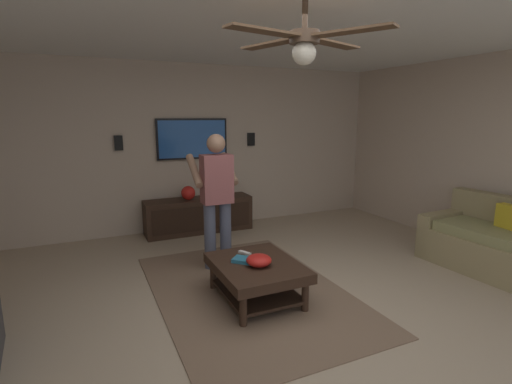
{
  "coord_description": "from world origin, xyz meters",
  "views": [
    {
      "loc": [
        -2.8,
        1.67,
        1.85
      ],
      "look_at": [
        0.81,
        0.02,
        1.06
      ],
      "focal_mm": 26.93,
      "sensor_mm": 36.0,
      "label": 1
    }
  ],
  "objects_px": {
    "couch": "(511,249)",
    "vase_round": "(188,193)",
    "person_standing": "(217,193)",
    "wall_speaker_left": "(251,139)",
    "coffee_table": "(256,272)",
    "ceiling_fan": "(304,42)",
    "remote_white": "(245,253)",
    "tv": "(192,139)",
    "wall_speaker_right": "(119,143)",
    "media_console": "(199,215)",
    "bowl": "(259,260)",
    "book": "(244,260)"
  },
  "relations": [
    {
      "from": "couch",
      "to": "vase_round",
      "type": "bearing_deg",
      "value": -49.66
    },
    {
      "from": "person_standing",
      "to": "wall_speaker_left",
      "type": "height_order",
      "value": "person_standing"
    },
    {
      "from": "coffee_table",
      "to": "ceiling_fan",
      "type": "distance_m",
      "value": 2.26
    },
    {
      "from": "remote_white",
      "to": "vase_round",
      "type": "height_order",
      "value": "vase_round"
    },
    {
      "from": "couch",
      "to": "tv",
      "type": "relative_size",
      "value": 1.69
    },
    {
      "from": "tv",
      "to": "person_standing",
      "type": "relative_size",
      "value": 0.7
    },
    {
      "from": "wall_speaker_right",
      "to": "media_console",
      "type": "bearing_deg",
      "value": -102.71
    },
    {
      "from": "media_console",
      "to": "wall_speaker_right",
      "type": "xyz_separation_m",
      "value": [
        0.25,
        1.13,
        1.17
      ]
    },
    {
      "from": "vase_round",
      "to": "ceiling_fan",
      "type": "xyz_separation_m",
      "value": [
        -3.47,
        0.07,
        1.67
      ]
    },
    {
      "from": "wall_speaker_right",
      "to": "ceiling_fan",
      "type": "height_order",
      "value": "ceiling_fan"
    },
    {
      "from": "media_console",
      "to": "coffee_table",
      "type": "bearing_deg",
      "value": -3.09
    },
    {
      "from": "coffee_table",
      "to": "ceiling_fan",
      "type": "relative_size",
      "value": 0.84
    },
    {
      "from": "tv",
      "to": "bowl",
      "type": "height_order",
      "value": "tv"
    },
    {
      "from": "person_standing",
      "to": "vase_round",
      "type": "height_order",
      "value": "person_standing"
    },
    {
      "from": "media_console",
      "to": "vase_round",
      "type": "xyz_separation_m",
      "value": [
        -0.04,
        0.17,
        0.39
      ]
    },
    {
      "from": "wall_speaker_right",
      "to": "couch",
      "type": "bearing_deg",
      "value": -131.23
    },
    {
      "from": "media_console",
      "to": "wall_speaker_left",
      "type": "bearing_deg",
      "value": 103.76
    },
    {
      "from": "bowl",
      "to": "ceiling_fan",
      "type": "xyz_separation_m",
      "value": [
        -0.91,
        0.09,
        1.87
      ]
    },
    {
      "from": "tv",
      "to": "person_standing",
      "type": "distance_m",
      "value": 1.87
    },
    {
      "from": "book",
      "to": "vase_round",
      "type": "distance_m",
      "value": 2.41
    },
    {
      "from": "coffee_table",
      "to": "vase_round",
      "type": "relative_size",
      "value": 4.55
    },
    {
      "from": "media_console",
      "to": "wall_speaker_right",
      "type": "distance_m",
      "value": 1.64
    },
    {
      "from": "couch",
      "to": "book",
      "type": "relative_size",
      "value": 8.83
    },
    {
      "from": "vase_round",
      "to": "bowl",
      "type": "bearing_deg",
      "value": -179.44
    },
    {
      "from": "remote_white",
      "to": "book",
      "type": "bearing_deg",
      "value": -51.79
    },
    {
      "from": "remote_white",
      "to": "book",
      "type": "xyz_separation_m",
      "value": [
        -0.2,
        0.09,
        0.01
      ]
    },
    {
      "from": "couch",
      "to": "ceiling_fan",
      "type": "relative_size",
      "value": 1.64
    },
    {
      "from": "remote_white",
      "to": "couch",
      "type": "bearing_deg",
      "value": 45.06
    },
    {
      "from": "bowl",
      "to": "wall_speaker_right",
      "type": "xyz_separation_m",
      "value": [
        2.86,
        0.98,
        0.99
      ]
    },
    {
      "from": "coffee_table",
      "to": "book",
      "type": "bearing_deg",
      "value": 54.2
    },
    {
      "from": "wall_speaker_left",
      "to": "wall_speaker_right",
      "type": "distance_m",
      "value": 2.16
    },
    {
      "from": "coffee_table",
      "to": "wall_speaker_left",
      "type": "relative_size",
      "value": 4.55
    },
    {
      "from": "couch",
      "to": "media_console",
      "type": "bearing_deg",
      "value": -51.73
    },
    {
      "from": "remote_white",
      "to": "person_standing",
      "type": "bearing_deg",
      "value": 157.79
    },
    {
      "from": "media_console",
      "to": "book",
      "type": "distance_m",
      "value": 2.46
    },
    {
      "from": "bowl",
      "to": "vase_round",
      "type": "xyz_separation_m",
      "value": [
        2.56,
        0.03,
        0.2
      ]
    },
    {
      "from": "person_standing",
      "to": "ceiling_fan",
      "type": "xyz_separation_m",
      "value": [
        -1.98,
        0.03,
        1.4
      ]
    },
    {
      "from": "coffee_table",
      "to": "vase_round",
      "type": "distance_m",
      "value": 2.5
    },
    {
      "from": "couch",
      "to": "wall_speaker_left",
      "type": "xyz_separation_m",
      "value": [
        3.46,
        1.78,
        1.13
      ]
    },
    {
      "from": "media_console",
      "to": "remote_white",
      "type": "distance_m",
      "value": 2.25
    },
    {
      "from": "tv",
      "to": "vase_round",
      "type": "height_order",
      "value": "tv"
    },
    {
      "from": "book",
      "to": "bowl",
      "type": "bearing_deg",
      "value": -16.3
    },
    {
      "from": "person_standing",
      "to": "book",
      "type": "distance_m",
      "value": 1.05
    },
    {
      "from": "media_console",
      "to": "bowl",
      "type": "height_order",
      "value": "media_console"
    },
    {
      "from": "media_console",
      "to": "book",
      "type": "bearing_deg",
      "value": -5.57
    },
    {
      "from": "tv",
      "to": "wall_speaker_right",
      "type": "relative_size",
      "value": 5.23
    },
    {
      "from": "book",
      "to": "ceiling_fan",
      "type": "distance_m",
      "value": 2.19
    },
    {
      "from": "person_standing",
      "to": "bowl",
      "type": "xyz_separation_m",
      "value": [
        -1.07,
        -0.06,
        -0.48
      ]
    },
    {
      "from": "couch",
      "to": "wall_speaker_right",
      "type": "relative_size",
      "value": 8.83
    },
    {
      "from": "media_console",
      "to": "remote_white",
      "type": "bearing_deg",
      "value": -3.74
    }
  ]
}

